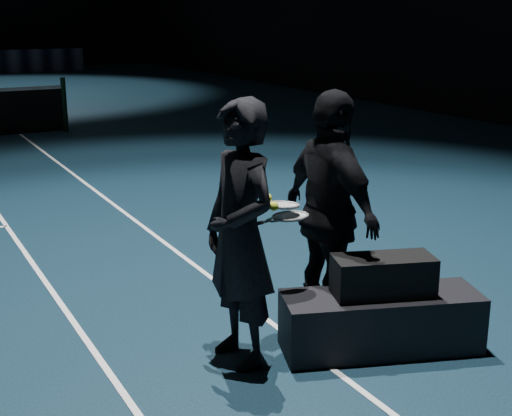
{
  "coord_description": "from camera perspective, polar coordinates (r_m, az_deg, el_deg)",
  "views": [
    {
      "loc": [
        2.9,
        -14.68,
        2.4
      ],
      "look_at": [
        5.16,
        -10.5,
        1.08
      ],
      "focal_mm": 50.0,
      "sensor_mm": 36.0,
      "label": 1
    }
  ],
  "objects": [
    {
      "name": "player_a",
      "position": [
        4.85,
        -1.28,
        -2.14
      ],
      "size": [
        0.5,
        0.72,
        1.86
      ],
      "primitive_type": "imported",
      "rotation": [
        0.0,
        0.0,
        -1.48
      ],
      "color": "black",
      "rests_on": "floor"
    },
    {
      "name": "racket_upper",
      "position": [
        5.08,
        2.06,
        0.25
      ],
      "size": [
        0.71,
        0.37,
        0.1
      ],
      "primitive_type": null,
      "rotation": [
        0.0,
        0.1,
        0.24
      ],
      "color": "black",
      "rests_on": "player_b"
    },
    {
      "name": "player_b",
      "position": [
        5.38,
        6.0,
        -0.45
      ],
      "size": [
        0.47,
        1.09,
        1.86
      ],
      "primitive_type": "imported",
      "rotation": [
        0.0,
        0.0,
        1.58
      ],
      "color": "black",
      "rests_on": "floor"
    },
    {
      "name": "tennis_balls",
      "position": [
        4.95,
        1.04,
        0.35
      ],
      "size": [
        0.12,
        0.1,
        0.12
      ],
      "primitive_type": null,
      "color": "gold",
      "rests_on": "racket_upper"
    },
    {
      "name": "player_bench",
      "position": [
        5.32,
        9.96,
        -8.97
      ],
      "size": [
        1.51,
        0.92,
        0.43
      ],
      "primitive_type": "cube",
      "rotation": [
        0.0,
        0.0,
        -0.33
      ],
      "color": "black",
      "rests_on": "floor"
    },
    {
      "name": "net_post_right",
      "position": [
        15.2,
        -15.08,
        7.98
      ],
      "size": [
        0.1,
        0.1,
        1.1
      ],
      "primitive_type": "cylinder",
      "color": "black",
      "rests_on": "floor"
    },
    {
      "name": "racket_lower",
      "position": [
        5.11,
        2.77,
        -0.65
      ],
      "size": [
        0.71,
        0.33,
        0.03
      ],
      "primitive_type": null,
      "rotation": [
        0.0,
        0.0,
        0.17
      ],
      "color": "black",
      "rests_on": "player_a"
    },
    {
      "name": "racket_bag",
      "position": [
        5.19,
        10.14,
        -5.36
      ],
      "size": [
        0.78,
        0.52,
        0.29
      ],
      "primitive_type": "cube",
      "rotation": [
        0.0,
        0.0,
        -0.33
      ],
      "color": "black",
      "rests_on": "player_bench"
    },
    {
      "name": "bag_signature",
      "position": [
        5.07,
        11.24,
        -5.9
      ],
      "size": [
        0.32,
        0.11,
        0.1
      ],
      "primitive_type": "cube",
      "rotation": [
        0.0,
        0.0,
        -0.33
      ],
      "color": "white",
      "rests_on": "racket_bag"
    }
  ]
}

